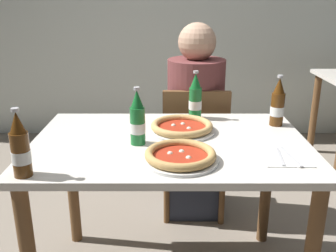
{
  "coord_description": "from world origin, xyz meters",
  "views": [
    {
      "loc": [
        -0.01,
        -1.54,
        1.35
      ],
      "look_at": [
        0.0,
        0.05,
        0.8
      ],
      "focal_mm": 40.5,
      "sensor_mm": 36.0,
      "label": 1
    }
  ],
  "objects_px": {
    "chair_behind_table": "(193,145)",
    "pizza_margherita_near": "(180,127)",
    "beer_bottle_left": "(136,121)",
    "pizza_marinara_far": "(179,156)",
    "diner_seated": "(193,127)",
    "beer_bottle_center": "(18,148)",
    "dining_table_main": "(168,164)",
    "beer_bottle_extra": "(276,104)",
    "beer_bottle_right": "(194,99)",
    "napkin_with_cutlery": "(284,157)"
  },
  "relations": [
    {
      "from": "dining_table_main",
      "to": "beer_bottle_extra",
      "type": "distance_m",
      "value": 0.6
    },
    {
      "from": "pizza_marinara_far",
      "to": "napkin_with_cutlery",
      "type": "xyz_separation_m",
      "value": [
        0.41,
        0.03,
        -0.02
      ]
    },
    {
      "from": "beer_bottle_center",
      "to": "diner_seated",
      "type": "bearing_deg",
      "value": 56.01
    },
    {
      "from": "chair_behind_table",
      "to": "beer_bottle_left",
      "type": "height_order",
      "value": "beer_bottle_left"
    },
    {
      "from": "pizza_marinara_far",
      "to": "beer_bottle_left",
      "type": "xyz_separation_m",
      "value": [
        -0.17,
        0.18,
        0.08
      ]
    },
    {
      "from": "pizza_margherita_near",
      "to": "beer_bottle_center",
      "type": "xyz_separation_m",
      "value": [
        -0.57,
        -0.46,
        0.08
      ]
    },
    {
      "from": "dining_table_main",
      "to": "beer_bottle_left",
      "type": "height_order",
      "value": "beer_bottle_left"
    },
    {
      "from": "chair_behind_table",
      "to": "beer_bottle_right",
      "type": "xyz_separation_m",
      "value": [
        -0.03,
        -0.29,
        0.37
      ]
    },
    {
      "from": "pizza_margherita_near",
      "to": "beer_bottle_extra",
      "type": "bearing_deg",
      "value": 11.44
    },
    {
      "from": "beer_bottle_extra",
      "to": "napkin_with_cutlery",
      "type": "bearing_deg",
      "value": -99.9
    },
    {
      "from": "pizza_margherita_near",
      "to": "pizza_marinara_far",
      "type": "distance_m",
      "value": 0.33
    },
    {
      "from": "beer_bottle_center",
      "to": "beer_bottle_extra",
      "type": "xyz_separation_m",
      "value": [
        1.04,
        0.55,
        0.0
      ]
    },
    {
      "from": "pizza_marinara_far",
      "to": "beer_bottle_extra",
      "type": "xyz_separation_m",
      "value": [
        0.48,
        0.43,
        0.08
      ]
    },
    {
      "from": "beer_bottle_left",
      "to": "beer_bottle_right",
      "type": "relative_size",
      "value": 1.0
    },
    {
      "from": "dining_table_main",
      "to": "chair_behind_table",
      "type": "distance_m",
      "value": 0.65
    },
    {
      "from": "diner_seated",
      "to": "beer_bottle_extra",
      "type": "xyz_separation_m",
      "value": [
        0.36,
        -0.45,
        0.27
      ]
    },
    {
      "from": "diner_seated",
      "to": "napkin_with_cutlery",
      "type": "xyz_separation_m",
      "value": [
        0.29,
        -0.85,
        0.17
      ]
    },
    {
      "from": "chair_behind_table",
      "to": "pizza_margherita_near",
      "type": "distance_m",
      "value": 0.58
    },
    {
      "from": "beer_bottle_center",
      "to": "dining_table_main",
      "type": "bearing_deg",
      "value": 33.43
    },
    {
      "from": "pizza_marinara_far",
      "to": "beer_bottle_right",
      "type": "relative_size",
      "value": 1.19
    },
    {
      "from": "diner_seated",
      "to": "beer_bottle_right",
      "type": "relative_size",
      "value": 4.89
    },
    {
      "from": "dining_table_main",
      "to": "diner_seated",
      "type": "height_order",
      "value": "diner_seated"
    },
    {
      "from": "chair_behind_table",
      "to": "pizza_marinara_far",
      "type": "height_order",
      "value": "chair_behind_table"
    },
    {
      "from": "pizza_margherita_near",
      "to": "diner_seated",
      "type": "bearing_deg",
      "value": 79.26
    },
    {
      "from": "beer_bottle_right",
      "to": "napkin_with_cutlery",
      "type": "distance_m",
      "value": 0.61
    },
    {
      "from": "beer_bottle_center",
      "to": "napkin_with_cutlery",
      "type": "xyz_separation_m",
      "value": [
        0.97,
        0.15,
        -0.1
      ]
    },
    {
      "from": "pizza_margherita_near",
      "to": "pizza_marinara_far",
      "type": "relative_size",
      "value": 1.06
    },
    {
      "from": "beer_bottle_center",
      "to": "napkin_with_cutlery",
      "type": "distance_m",
      "value": 0.98
    },
    {
      "from": "beer_bottle_left",
      "to": "napkin_with_cutlery",
      "type": "height_order",
      "value": "beer_bottle_left"
    },
    {
      "from": "chair_behind_table",
      "to": "napkin_with_cutlery",
      "type": "xyz_separation_m",
      "value": [
        0.29,
        -0.8,
        0.27
      ]
    },
    {
      "from": "chair_behind_table",
      "to": "beer_bottle_center",
      "type": "relative_size",
      "value": 3.44
    },
    {
      "from": "napkin_with_cutlery",
      "to": "dining_table_main",
      "type": "bearing_deg",
      "value": 157.31
    },
    {
      "from": "dining_table_main",
      "to": "pizza_marinara_far",
      "type": "xyz_separation_m",
      "value": [
        0.04,
        -0.22,
        0.14
      ]
    },
    {
      "from": "chair_behind_table",
      "to": "beer_bottle_right",
      "type": "height_order",
      "value": "beer_bottle_right"
    },
    {
      "from": "dining_table_main",
      "to": "chair_behind_table",
      "type": "xyz_separation_m",
      "value": [
        0.16,
        0.61,
        -0.15
      ]
    },
    {
      "from": "dining_table_main",
      "to": "pizza_marinara_far",
      "type": "relative_size",
      "value": 4.07
    },
    {
      "from": "diner_seated",
      "to": "beer_bottle_extra",
      "type": "height_order",
      "value": "diner_seated"
    },
    {
      "from": "pizza_margherita_near",
      "to": "beer_bottle_right",
      "type": "relative_size",
      "value": 1.26
    },
    {
      "from": "pizza_marinara_far",
      "to": "pizza_margherita_near",
      "type": "bearing_deg",
      "value": 87.08
    },
    {
      "from": "beer_bottle_right",
      "to": "pizza_margherita_near",
      "type": "bearing_deg",
      "value": -110.26
    },
    {
      "from": "napkin_with_cutlery",
      "to": "beer_bottle_extra",
      "type": "bearing_deg",
      "value": 80.1
    },
    {
      "from": "diner_seated",
      "to": "napkin_with_cutlery",
      "type": "height_order",
      "value": "diner_seated"
    },
    {
      "from": "pizza_marinara_far",
      "to": "beer_bottle_left",
      "type": "height_order",
      "value": "beer_bottle_left"
    },
    {
      "from": "dining_table_main",
      "to": "diner_seated",
      "type": "xyz_separation_m",
      "value": [
        0.16,
        0.66,
        -0.05
      ]
    },
    {
      "from": "pizza_margherita_near",
      "to": "napkin_with_cutlery",
      "type": "distance_m",
      "value": 0.5
    },
    {
      "from": "chair_behind_table",
      "to": "beer_bottle_extra",
      "type": "xyz_separation_m",
      "value": [
        0.36,
        -0.4,
        0.37
      ]
    },
    {
      "from": "diner_seated",
      "to": "beer_bottle_left",
      "type": "distance_m",
      "value": 0.8
    },
    {
      "from": "beer_bottle_extra",
      "to": "pizza_marinara_far",
      "type": "bearing_deg",
      "value": -138.31
    },
    {
      "from": "pizza_margherita_near",
      "to": "napkin_with_cutlery",
      "type": "height_order",
      "value": "pizza_margherita_near"
    },
    {
      "from": "beer_bottle_left",
      "to": "beer_bottle_right",
      "type": "xyz_separation_m",
      "value": [
        0.27,
        0.36,
        0.0
      ]
    }
  ]
}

